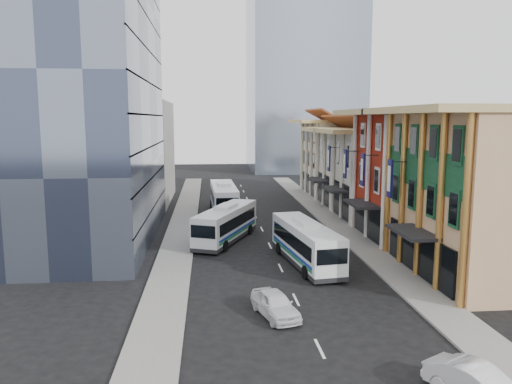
{
  "coord_description": "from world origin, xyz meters",
  "views": [
    {
      "loc": [
        -5.5,
        -29.63,
        11.64
      ],
      "look_at": [
        -1.03,
        17.72,
        4.64
      ],
      "focal_mm": 35.0,
      "sensor_mm": 36.0,
      "label": 1
    }
  ],
  "objects": [
    {
      "name": "sedan_left",
      "position": [
        -1.71,
        -1.6,
        0.76
      ],
      "size": [
        2.97,
        4.77,
        1.51
      ],
      "primitive_type": "imported",
      "rotation": [
        0.0,
        0.0,
        0.28
      ],
      "color": "white",
      "rests_on": "ground"
    },
    {
      "name": "shophouse_cream_far",
      "position": [
        14.0,
        46.0,
        5.5
      ],
      "size": [
        8.0,
        12.0,
        11.0
      ],
      "primitive_type": "cube",
      "color": "beige",
      "rests_on": "ground"
    },
    {
      "name": "sidewalk_left",
      "position": [
        -8.5,
        22.0,
        0.07
      ],
      "size": [
        3.0,
        90.0,
        0.15
      ],
      "primitive_type": "cube",
      "color": "slate",
      "rests_on": "ground"
    },
    {
      "name": "sedan_right",
      "position": [
        5.5,
        -11.34,
        0.75
      ],
      "size": [
        3.65,
        4.74,
        1.5
      ],
      "primitive_type": "imported",
      "rotation": [
        0.0,
        0.0,
        0.52
      ],
      "color": "silver",
      "rests_on": "ground"
    },
    {
      "name": "shophouse_tan",
      "position": [
        14.0,
        5.0,
        6.0
      ],
      "size": [
        8.0,
        14.0,
        12.0
      ],
      "primitive_type": "cube",
      "color": "tan",
      "rests_on": "ground"
    },
    {
      "name": "shophouse_red",
      "position": [
        14.0,
        17.0,
        6.0
      ],
      "size": [
        8.0,
        10.0,
        12.0
      ],
      "primitive_type": "cube",
      "color": "#9F2412",
      "rests_on": "ground"
    },
    {
      "name": "bus_right",
      "position": [
        2.17,
        8.89,
        1.81
      ],
      "size": [
        4.16,
        11.53,
        3.61
      ],
      "primitive_type": null,
      "rotation": [
        0.0,
        0.0,
        0.14
      ],
      "color": "white",
      "rests_on": "ground"
    },
    {
      "name": "ground",
      "position": [
        0.0,
        0.0,
        0.0
      ],
      "size": [
        200.0,
        200.0,
        0.0
      ],
      "primitive_type": "plane",
      "color": "black",
      "rests_on": "ground"
    },
    {
      "name": "office_tower",
      "position": [
        -17.0,
        19.0,
        15.0
      ],
      "size": [
        12.0,
        26.0,
        30.0
      ],
      "primitive_type": "cube",
      "color": "#373F57",
      "rests_on": "ground"
    },
    {
      "name": "bus_left_far",
      "position": [
        -3.75,
        31.13,
        1.98
      ],
      "size": [
        3.31,
        12.41,
        3.95
      ],
      "primitive_type": null,
      "rotation": [
        0.0,
        0.0,
        0.03
      ],
      "color": "white",
      "rests_on": "ground"
    },
    {
      "name": "sidewalk_right",
      "position": [
        8.5,
        22.0,
        0.07
      ],
      "size": [
        3.0,
        90.0,
        0.15
      ],
      "primitive_type": "cube",
      "color": "slate",
      "rests_on": "ground"
    },
    {
      "name": "bus_left_near",
      "position": [
        -3.95,
        17.16,
        1.78
      ],
      "size": [
        6.74,
        11.26,
        3.57
      ],
      "primitive_type": null,
      "rotation": [
        0.0,
        0.0,
        -0.4
      ],
      "color": "silver",
      "rests_on": "ground"
    },
    {
      "name": "shophouse_cream_mid",
      "position": [
        14.0,
        35.5,
        5.0
      ],
      "size": [
        8.0,
        9.0,
        10.0
      ],
      "primitive_type": "cube",
      "color": "beige",
      "rests_on": "ground"
    },
    {
      "name": "office_block_far",
      "position": [
        -16.0,
        42.0,
        7.0
      ],
      "size": [
        10.0,
        18.0,
        14.0
      ],
      "primitive_type": "cube",
      "color": "gray",
      "rests_on": "ground"
    },
    {
      "name": "shophouse_cream_near",
      "position": [
        14.0,
        26.5,
        5.0
      ],
      "size": [
        8.0,
        9.0,
        10.0
      ],
      "primitive_type": "cube",
      "color": "beige",
      "rests_on": "ground"
    }
  ]
}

